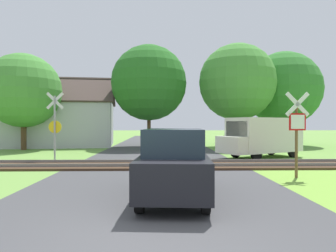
{
  "coord_description": "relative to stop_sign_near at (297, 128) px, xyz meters",
  "views": [
    {
      "loc": [
        0.16,
        -5.03,
        1.91
      ],
      "look_at": [
        0.5,
        9.37,
        1.8
      ],
      "focal_mm": 32.0,
      "sensor_mm": 36.0,
      "label": 1
    }
  ],
  "objects": [
    {
      "name": "house",
      "position": [
        -13.13,
        15.38,
        0.27
      ],
      "size": [
        9.28,
        7.07,
        5.91
      ],
      "rotation": [
        0.0,
        0.0,
        0.12
      ],
      "color": "#B7B7BC",
      "rests_on": "ground"
    },
    {
      "name": "tree_far",
      "position": [
        6.05,
        15.84,
        3.21
      ],
      "size": [
        6.55,
        6.55,
        8.25
      ],
      "color": "#513823",
      "rests_on": "ground"
    },
    {
      "name": "tree_center",
      "position": [
        -5.75,
        13.83,
        3.45
      ],
      "size": [
        6.09,
        6.09,
        8.25
      ],
      "color": "#513823",
      "rests_on": "ground"
    },
    {
      "name": "stop_sign_near",
      "position": [
        0.0,
        0.0,
        0.0
      ],
      "size": [
        0.88,
        0.16,
        3.03
      ],
      "rotation": [
        0.0,
        0.0,
        3.2
      ],
      "color": "brown",
      "rests_on": "ground"
    },
    {
      "name": "tree_right",
      "position": [
        1.38,
        13.63,
        3.51
      ],
      "size": [
        6.16,
        6.16,
        8.36
      ],
      "color": "#513823",
      "rests_on": "ground"
    },
    {
      "name": "rail_track",
      "position": [
        -4.94,
        3.01,
        -1.7
      ],
      "size": [
        60.0,
        2.6,
        0.22
      ],
      "color": "#422D1E",
      "rests_on": "ground"
    },
    {
      "name": "ground_plane",
      "position": [
        -4.94,
        -5.36,
        -1.76
      ],
      "size": [
        160.0,
        160.0,
        0.0
      ],
      "primitive_type": "plane",
      "color": "#6B9942"
    },
    {
      "name": "parked_car",
      "position": [
        -4.45,
        -2.74,
        -0.87
      ],
      "size": [
        1.9,
        4.1,
        1.78
      ],
      "rotation": [
        0.0,
        0.0,
        -0.07
      ],
      "color": "black",
      "rests_on": "ground"
    },
    {
      "name": "road_asphalt",
      "position": [
        -4.94,
        -3.36,
        -1.76
      ],
      "size": [
        7.79,
        80.0,
        0.01
      ],
      "primitive_type": "cube",
      "color": "#424244",
      "rests_on": "ground"
    },
    {
      "name": "mail_truck",
      "position": [
        0.92,
        6.28,
        -0.52
      ],
      "size": [
        5.19,
        3.95,
        2.24
      ],
      "rotation": [
        0.0,
        0.0,
        2.06
      ],
      "color": "silver",
      "rests_on": "ground"
    },
    {
      "name": "tree_left",
      "position": [
        -14.82,
        11.7,
        2.56
      ],
      "size": [
        5.38,
        5.38,
        7.02
      ],
      "color": "#513823",
      "rests_on": "ground"
    },
    {
      "name": "crossing_sign_far",
      "position": [
        -10.14,
        4.84,
        0.19
      ],
      "size": [
        0.88,
        0.13,
        3.51
      ],
      "rotation": [
        0.0,
        0.0,
        0.02
      ],
      "color": "#9E9EA5",
      "rests_on": "ground"
    }
  ]
}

